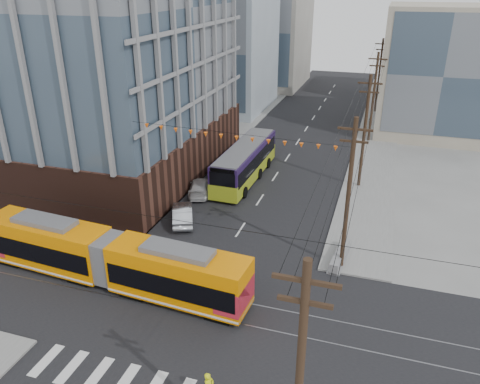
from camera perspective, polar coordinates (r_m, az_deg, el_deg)
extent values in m
plane|color=slate|center=(27.96, -9.12, -17.96)|extent=(160.00, 160.00, 0.00)
cube|color=#381E16|center=(52.40, -21.42, 18.04)|extent=(30.00, 25.00, 28.60)
cube|color=#8C99A5|center=(75.82, -3.66, 17.03)|extent=(18.00, 16.00, 18.00)
cube|color=gray|center=(67.22, 23.05, 13.39)|extent=(14.00, 14.00, 16.00)
cube|color=gray|center=(93.70, 2.79, 19.07)|extent=(16.00, 18.00, 20.00)
cube|color=#8C99A5|center=(87.25, 23.46, 14.80)|extent=(16.00, 16.00, 14.00)
cylinder|color=black|center=(75.29, 16.57, 13.35)|extent=(0.30, 0.30, 11.00)
imported|color=#B5BBC2|center=(39.68, -7.00, -2.66)|extent=(3.36, 4.88, 1.52)
imported|color=#B7B7B7|center=(44.75, -4.92, 0.59)|extent=(3.27, 5.13, 1.38)
imported|color=#5C5F63|center=(48.17, -2.74, 2.31)|extent=(3.18, 4.68, 1.19)
cube|color=gray|center=(35.09, 12.06, -7.62)|extent=(1.35, 4.15, 0.82)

